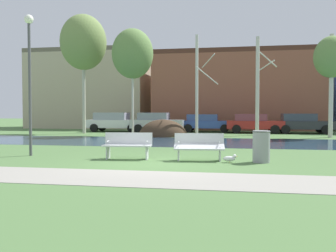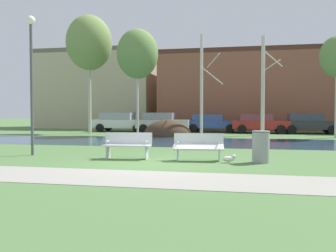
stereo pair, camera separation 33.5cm
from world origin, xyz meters
name	(u,v)px [view 1 (the left image)]	position (x,y,z in m)	size (l,w,h in m)	color
ground_plane	(192,139)	(0.00, 10.00, 0.00)	(120.00, 120.00, 0.00)	#4C703D
paved_path_strip	(136,178)	(0.00, -2.38, 0.01)	(60.00, 2.08, 0.01)	gray
river_band	(188,142)	(0.00, 8.14, 0.00)	(80.00, 6.05, 0.01)	#284256
soil_mound	(163,136)	(-2.19, 12.49, 0.00)	(3.15, 2.70, 2.17)	#423021
bench_left	(128,145)	(-1.20, 0.99, 0.47)	(1.64, 0.70, 0.87)	silver
bench_right	(199,146)	(1.18, 0.99, 0.47)	(1.64, 0.70, 0.87)	silver
trash_bin	(261,146)	(3.11, 0.91, 0.51)	(0.55, 0.55, 0.98)	gray
seagull	(230,158)	(2.16, 0.67, 0.13)	(0.45, 0.17, 0.26)	white
streetlamp	(29,61)	(-4.87, 1.26, 3.37)	(0.32, 0.32, 4.99)	#4C4C51
birch_far_left	(83,43)	(-8.44, 14.44, 6.61)	(3.34, 3.34, 8.64)	#BCB7A8
birch_left	(133,54)	(-4.36, 13.03, 5.46)	(2.78, 2.78, 7.14)	beige
birch_center_left	(198,84)	(0.02, 12.87, 3.34)	(1.49, 2.56, 6.55)	beige
birch_center	(258,85)	(3.95, 14.42, 3.39)	(1.38, 2.35, 6.61)	beige
birch_center_right	(332,58)	(8.20, 12.97, 4.86)	(2.12, 2.12, 6.31)	beige
parked_van_nearest_white	(115,122)	(-6.97, 17.10, 0.80)	(4.59, 2.03, 1.52)	silver
parked_sedan_second_silver	(157,122)	(-3.47, 16.73, 0.80)	(4.08, 1.99, 1.52)	#B2B5BC
parked_hatch_third_blue	(206,123)	(0.22, 17.75, 0.74)	(4.18, 2.07, 1.39)	#2D4793
parked_wagon_fourth_red	(254,123)	(3.84, 17.04, 0.75)	(4.12, 1.98, 1.42)	maroon
parked_suv_fifth_dark	(302,123)	(7.28, 17.10, 0.77)	(4.14, 2.03, 1.45)	#282B30
building_beige_block	(93,90)	(-11.60, 24.05, 3.79)	(11.46, 6.45, 7.59)	#BCAD8E
building_brick_low	(236,92)	(2.58, 24.81, 3.48)	(14.51, 9.67, 6.95)	brown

